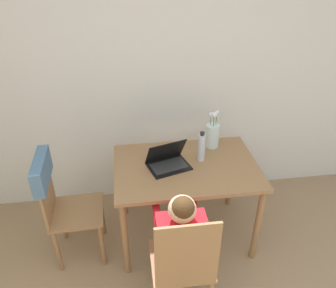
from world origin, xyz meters
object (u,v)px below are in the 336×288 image
at_px(person_seated, 180,234).
at_px(laptop, 168,160).
at_px(flower_vase, 212,134).
at_px(chair_occupied, 183,264).
at_px(water_bottle, 201,147).
at_px(chair_spare, 57,194).

relative_size(person_seated, laptop, 2.70).
bearing_deg(flower_vase, laptop, -150.59).
bearing_deg(person_seated, laptop, -89.67).
distance_m(laptop, flower_vase, 0.48).
xyz_separation_m(chair_occupied, water_bottle, (0.28, 0.78, 0.38)).
relative_size(chair_spare, laptop, 2.63).
bearing_deg(chair_occupied, laptop, -89.72).
height_order(person_seated, laptop, person_seated).
bearing_deg(chair_occupied, flower_vase, -112.87).
bearing_deg(laptop, person_seated, -106.62).
height_order(flower_vase, water_bottle, flower_vase).
distance_m(person_seated, laptop, 0.63).
relative_size(flower_vase, water_bottle, 1.30).
height_order(person_seated, flower_vase, flower_vase).
relative_size(chair_spare, flower_vase, 2.86).
distance_m(flower_vase, water_bottle, 0.24).
relative_size(chair_occupied, chair_spare, 0.99).
height_order(chair_occupied, laptop, laptop).
bearing_deg(person_seated, chair_occupied, 90.00).
bearing_deg(chair_occupied, water_bottle, -109.32).
height_order(laptop, water_bottle, water_bottle).
distance_m(laptop, water_bottle, 0.29).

